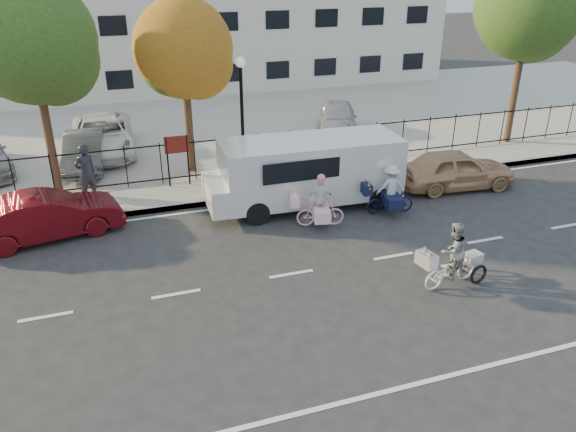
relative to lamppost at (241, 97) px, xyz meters
name	(u,v)px	position (x,y,z in m)	size (l,w,h in m)	color
ground	(291,274)	(-0.50, -6.80, -3.11)	(120.00, 120.00, 0.00)	#333334
road_markings	(291,274)	(-0.50, -6.80, -3.11)	(60.00, 9.52, 0.01)	silver
curb	(243,199)	(-0.50, -1.75, -3.04)	(60.00, 0.10, 0.15)	#A8A399
sidewalk	(236,188)	(-0.50, -0.70, -3.04)	(60.00, 2.20, 0.15)	#A8A399
parking_lot	(192,123)	(-0.50, 8.20, -3.04)	(60.00, 15.60, 0.15)	#A8A399
iron_fence	(228,156)	(-0.50, 0.40, -2.21)	(58.00, 0.06, 1.50)	black
building	(161,35)	(-0.50, 18.20, -0.11)	(34.00, 10.00, 6.00)	silver
lamppost	(241,97)	(0.00, 0.00, 0.00)	(0.36, 0.36, 4.33)	black
street_sign	(177,151)	(-2.35, 0.00, -1.70)	(0.85, 0.06, 1.80)	black
zebra_trike	(452,261)	(3.13, -8.54, -2.45)	(2.01, 0.99, 1.71)	white
unicorn_bike	(319,207)	(1.24, -4.34, -2.48)	(1.72, 1.23, 1.70)	#FFC2DC
bull_bike	(390,194)	(3.71, -4.17, -2.46)	(1.78, 1.23, 1.62)	black
white_van	(307,170)	(1.43, -2.74, -1.87)	(6.39, 2.35, 2.25)	white
red_sedan	(47,216)	(-6.54, -2.52, -2.42)	(1.46, 4.17, 1.37)	#5E0A11
gold_sedan	(456,169)	(6.95, -3.00, -2.41)	(1.65, 4.11, 1.40)	tan
pedestrian	(86,172)	(-5.40, -0.29, -2.00)	(0.70, 0.46, 1.92)	black
lot_car_b	(102,135)	(-4.75, 4.64, -2.23)	(2.42, 5.25, 1.46)	white
lot_car_c	(85,151)	(-5.46, 3.04, -2.31)	(1.39, 3.98, 1.31)	#4F5357
lot_car_d	(338,118)	(5.46, 4.12, -2.25)	(1.68, 4.18, 1.42)	#9EA2A6
tree_west	(37,46)	(-6.24, 0.56, 1.93)	(3.93, 3.93, 7.20)	#442D1D
tree_mid	(187,53)	(-1.53, 1.46, 1.34)	(3.51, 3.47, 6.37)	#442D1D
tree_east	(531,11)	(12.16, 0.67, 2.43)	(4.32, 4.32, 7.91)	#442D1D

